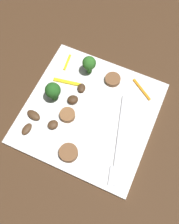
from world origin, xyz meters
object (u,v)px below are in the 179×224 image
object	(u,v)px
plate	(90,113)
broccoli_floret_1	(52,92)
mushroom_2	(73,100)
sausage_slice_1	(113,79)
sausage_slice_2	(67,115)
pepper_strip_0	(142,89)
pepper_strip_1	(67,82)
broccoli_floret_0	(89,64)
fork	(118,145)
mushroom_3	(27,129)
sausage_slice_0	(69,153)
pepper_strip_2	(67,62)
mushroom_1	(81,88)
mushroom_0	(53,125)
mushroom_4	(34,115)

from	to	relation	value
plate	broccoli_floret_1	distance (m)	0.08
broccoli_floret_1	mushroom_2	world-z (taller)	broccoli_floret_1
sausage_slice_1	sausage_slice_2	xyz separation A→B (m)	(0.11, -0.05, 0.00)
pepper_strip_0	pepper_strip_1	xyz separation A→B (m)	(0.05, -0.15, 0.00)
broccoli_floret_0	sausage_slice_2	world-z (taller)	broccoli_floret_0
plate	sausage_slice_2	size ratio (longest dim) A/B	8.31
fork	mushroom_3	world-z (taller)	mushroom_3
broccoli_floret_1	sausage_slice_0	bearing A→B (deg)	41.34
fork	pepper_strip_2	size ratio (longest dim) A/B	4.40
plate	sausage_slice_1	world-z (taller)	sausage_slice_1
broccoli_floret_0	mushroom_2	bearing A→B (deg)	-0.61
mushroom_1	sausage_slice_0	bearing A→B (deg)	16.02
sausage_slice_2	mushroom_2	bearing A→B (deg)	-171.38
mushroom_0	pepper_strip_2	bearing A→B (deg)	-164.35
sausage_slice_0	pepper_strip_0	xyz separation A→B (m)	(-0.18, 0.07, -0.00)
mushroom_2	fork	bearing A→B (deg)	67.62
sausage_slice_0	sausage_slice_1	world-z (taller)	sausage_slice_0
mushroom_0	fork	bearing A→B (deg)	96.90
fork	broccoli_floret_1	size ratio (longest dim) A/B	3.83
broccoli_floret_1	sausage_slice_1	size ratio (longest dim) A/B	1.44
plate	fork	xyz separation A→B (m)	(0.04, 0.08, 0.01)
pepper_strip_2	sausage_slice_2	bearing A→B (deg)	26.69
plate	mushroom_1	size ratio (longest dim) A/B	11.91
broccoli_floret_0	mushroom_2	world-z (taller)	broccoli_floret_0
mushroom_4	pepper_strip_2	world-z (taller)	mushroom_4
mushroom_3	sausage_slice_0	bearing A→B (deg)	84.40
broccoli_floret_0	pepper_strip_1	distance (m)	0.06
broccoli_floret_1	mushroom_1	distance (m)	0.06
broccoli_floret_0	pepper_strip_2	xyz separation A→B (m)	(-0.00, -0.05, -0.03)
broccoli_floret_1	mushroom_0	world-z (taller)	broccoli_floret_1
fork	sausage_slice_1	xyz separation A→B (m)	(-0.12, -0.06, 0.00)
mushroom_0	sausage_slice_2	bearing A→B (deg)	150.45
sausage_slice_1	pepper_strip_1	size ratio (longest dim) A/B	0.55
mushroom_0	mushroom_4	bearing A→B (deg)	-93.02
fork	pepper_strip_1	world-z (taller)	same
broccoli_floret_1	broccoli_floret_0	bearing A→B (deg)	156.64
pepper_strip_0	pepper_strip_1	bearing A→B (deg)	-71.93
mushroom_1	pepper_strip_2	distance (m)	0.07
plate	mushroom_1	bearing A→B (deg)	-137.93
pepper_strip_1	mushroom_1	bearing A→B (deg)	87.75
mushroom_4	mushroom_2	bearing A→B (deg)	138.06
broccoli_floret_1	mushroom_3	xyz separation A→B (m)	(0.08, -0.02, -0.02)
mushroom_2	pepper_strip_1	distance (m)	0.04
pepper_strip_2	pepper_strip_1	bearing A→B (deg)	25.88
sausage_slice_0	mushroom_0	size ratio (longest dim) A/B	1.68
pepper_strip_0	pepper_strip_1	size ratio (longest dim) A/B	0.97
broccoli_floret_0	mushroom_2	distance (m)	0.08
mushroom_0	pepper_strip_0	bearing A→B (deg)	138.40
mushroom_4	pepper_strip_2	distance (m)	0.14
pepper_strip_0	pepper_strip_2	distance (m)	0.17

